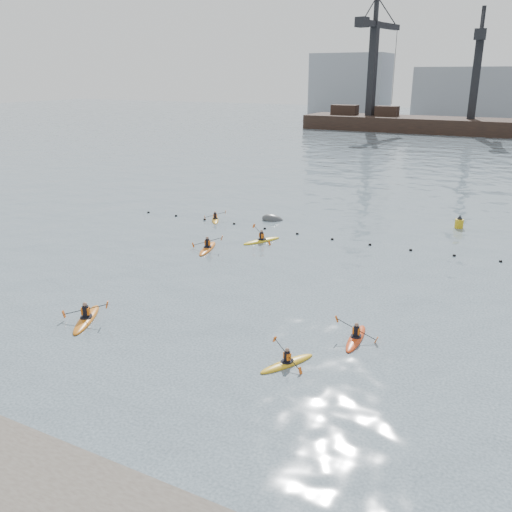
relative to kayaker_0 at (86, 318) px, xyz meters
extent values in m
plane|color=#33424B|center=(5.37, -2.64, -0.11)|extent=(400.00, 400.00, 0.00)
sphere|color=black|center=(-11.63, 19.86, -0.08)|extent=(0.24, 0.24, 0.24)
sphere|color=black|center=(-8.63, 20.02, -0.08)|extent=(0.24, 0.24, 0.24)
sphere|color=black|center=(-5.63, 20.11, -0.08)|extent=(0.24, 0.24, 0.24)
sphere|color=black|center=(-2.63, 20.08, -0.08)|extent=(0.24, 0.24, 0.24)
sphere|color=black|center=(0.37, 19.94, -0.08)|extent=(0.24, 0.24, 0.24)
sphere|color=black|center=(3.37, 19.77, -0.08)|extent=(0.24, 0.24, 0.24)
sphere|color=black|center=(6.37, 19.64, -0.08)|extent=(0.24, 0.24, 0.24)
sphere|color=black|center=(9.37, 19.62, -0.08)|extent=(0.24, 0.24, 0.24)
sphere|color=black|center=(12.37, 19.70, -0.08)|extent=(0.24, 0.24, 0.24)
sphere|color=black|center=(15.37, 19.87, -0.08)|extent=(0.24, 0.24, 0.24)
sphere|color=black|center=(18.37, 20.03, -0.08)|extent=(0.24, 0.24, 0.24)
cube|color=black|center=(5.37, 107.36, 0.74)|extent=(72.00, 12.00, 4.50)
cube|color=black|center=(-22.63, 107.36, 4.09)|extent=(6.00, 3.00, 2.20)
cube|color=black|center=(-12.63, 107.36, 4.09)|extent=(5.00, 3.00, 2.20)
cube|color=black|center=(-16.63, 107.36, 12.99)|extent=(1.85, 1.85, 20.00)
cube|color=black|center=(-16.16, 110.02, 22.39)|extent=(4.31, 17.93, 1.20)
cube|color=black|center=(-17.73, 101.16, 22.39)|extent=(2.62, 2.94, 2.00)
cube|color=black|center=(-16.63, 107.36, 25.49)|extent=(0.93, 0.93, 5.00)
cube|color=black|center=(5.37, 107.36, 11.49)|extent=(1.73, 1.73, 17.00)
cube|color=black|center=(5.17, 109.60, 19.39)|extent=(2.50, 15.05, 1.20)
cube|color=black|center=(5.83, 102.13, 19.39)|extent=(2.42, 2.78, 2.00)
cube|color=black|center=(5.37, 107.36, 22.49)|extent=(0.87, 0.87, 5.00)
cube|color=gray|center=(-34.63, 147.36, 8.89)|extent=(22.00, 14.00, 18.00)
cube|color=gray|center=(0.37, 147.36, 6.89)|extent=(30.00, 14.00, 14.00)
ellipsoid|color=#C06312|center=(0.00, 0.00, -0.07)|extent=(2.26, 3.57, 0.36)
cylinder|color=black|center=(0.00, 0.00, 0.08)|extent=(0.91, 0.91, 0.07)
cylinder|color=black|center=(0.00, 0.00, 0.40)|extent=(0.34, 0.34, 0.59)
cube|color=#E05D0C|center=(0.00, 0.00, 0.42)|extent=(0.48, 0.40, 0.39)
sphere|color=#8C6651|center=(0.00, 0.00, 0.80)|extent=(0.24, 0.24, 0.24)
cylinder|color=black|center=(0.00, 0.00, 0.51)|extent=(2.20, 1.11, 0.65)
cube|color=#D85914|center=(-1.04, -0.51, 0.23)|extent=(0.20, 0.21, 0.39)
cube|color=#D85914|center=(1.04, 0.51, 0.80)|extent=(0.20, 0.21, 0.39)
ellipsoid|color=gold|center=(11.14, 0.73, -0.07)|extent=(1.85, 2.84, 0.29)
cylinder|color=black|center=(11.14, 0.73, 0.04)|extent=(0.73, 0.73, 0.05)
cylinder|color=black|center=(11.14, 0.73, 0.30)|extent=(0.27, 0.27, 0.47)
cube|color=#E05D0C|center=(11.14, 0.73, 0.31)|extent=(0.38, 0.33, 0.31)
sphere|color=#8C6651|center=(11.14, 0.73, 0.61)|extent=(0.19, 0.19, 0.19)
cylinder|color=black|center=(11.14, 0.73, 0.39)|extent=(1.65, 0.88, 0.81)
cube|color=#D85914|center=(10.32, 1.15, 0.75)|extent=(0.20, 0.19, 0.30)
cube|color=#D85914|center=(11.96, 0.30, 0.03)|extent=(0.20, 0.19, 0.30)
ellipsoid|color=#D06213|center=(-0.90, 13.14, -0.07)|extent=(1.59, 3.50, 0.34)
cylinder|color=black|center=(-0.90, 13.14, 0.07)|extent=(0.80, 0.80, 0.06)
cylinder|color=black|center=(-0.90, 13.14, 0.37)|extent=(0.32, 0.32, 0.56)
cube|color=#E05D0C|center=(-0.90, 13.14, 0.40)|extent=(0.44, 0.33, 0.37)
sphere|color=#8C6651|center=(-0.90, 13.14, 0.75)|extent=(0.23, 0.23, 0.23)
cylinder|color=black|center=(-0.90, 13.14, 0.48)|extent=(2.19, 0.65, 0.77)
cube|color=#D85914|center=(-1.96, 12.84, 0.14)|extent=(0.20, 0.19, 0.36)
cube|color=#D85914|center=(0.16, 13.44, 0.82)|extent=(0.20, 0.19, 0.36)
ellipsoid|color=yellow|center=(1.73, 16.68, -0.07)|extent=(2.14, 3.21, 0.33)
cylinder|color=black|center=(1.73, 16.68, 0.06)|extent=(0.84, 0.84, 0.06)
cylinder|color=black|center=(1.73, 16.68, 0.35)|extent=(0.31, 0.31, 0.53)
cube|color=#E05D0C|center=(1.73, 16.68, 0.37)|extent=(0.43, 0.38, 0.35)
sphere|color=#8C6651|center=(1.73, 16.68, 0.71)|extent=(0.22, 0.22, 0.22)
cylinder|color=black|center=(1.73, 16.68, 0.45)|extent=(1.84, 1.02, 0.99)
cube|color=#D85914|center=(0.81, 17.18, 0.90)|extent=(0.24, 0.22, 0.34)
cube|color=#D85914|center=(2.65, 16.19, 0.01)|extent=(0.24, 0.22, 0.34)
ellipsoid|color=red|center=(13.10, 4.46, -0.07)|extent=(0.84, 3.14, 0.31)
cylinder|color=black|center=(13.10, 4.46, 0.05)|extent=(0.62, 0.62, 0.06)
cylinder|color=black|center=(13.10, 4.46, 0.32)|extent=(0.29, 0.29, 0.50)
cube|color=#E05D0C|center=(13.10, 4.46, 0.34)|extent=(0.36, 0.24, 0.33)
sphere|color=#8C6651|center=(13.10, 4.46, 0.66)|extent=(0.20, 0.20, 0.20)
cylinder|color=black|center=(13.10, 4.46, 0.42)|extent=(1.99, 0.18, 0.81)
cube|color=#D85914|center=(14.08, 4.53, 0.06)|extent=(0.17, 0.15, 0.32)
cube|color=#D85914|center=(12.11, 4.39, 0.78)|extent=(0.17, 0.15, 0.32)
ellipsoid|color=#EFA41C|center=(-4.78, 20.49, -0.08)|extent=(2.00, 2.70, 0.28)
cylinder|color=black|center=(-4.78, 20.49, 0.04)|extent=(0.73, 0.73, 0.05)
cylinder|color=black|center=(-4.78, 20.49, 0.29)|extent=(0.27, 0.27, 0.46)
cube|color=#E05D0C|center=(-4.78, 20.49, 0.31)|extent=(0.37, 0.34, 0.30)
sphere|color=#8C6651|center=(-4.78, 20.49, 0.60)|extent=(0.19, 0.19, 0.19)
cylinder|color=black|center=(-4.78, 20.49, 0.38)|extent=(1.63, 1.04, 0.50)
cube|color=#D85914|center=(-5.55, 20.01, 0.16)|extent=(0.16, 0.17, 0.30)
cube|color=#D85914|center=(-4.02, 20.98, 0.59)|extent=(0.16, 0.17, 0.30)
ellipsoid|color=#3C3F41|center=(-0.31, 22.86, -0.11)|extent=(2.38, 1.82, 1.36)
cylinder|color=gold|center=(14.55, 27.73, 0.19)|extent=(0.70, 0.70, 0.90)
cone|color=black|center=(14.55, 27.73, 0.84)|extent=(0.44, 0.44, 0.35)
camera|label=1|loc=(19.72, -18.64, 12.08)|focal=38.00mm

